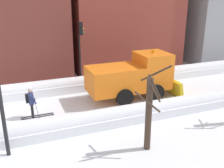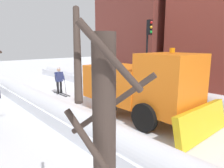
{
  "view_description": "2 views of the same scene",
  "coord_description": "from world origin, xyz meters",
  "px_view_note": "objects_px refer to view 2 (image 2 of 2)",
  "views": [
    {
      "loc": [
        14.16,
        0.57,
        6.48
      ],
      "look_at": [
        1.01,
        5.71,
        1.59
      ],
      "focal_mm": 41.32,
      "sensor_mm": 36.0,
      "label": 1
    },
    {
      "loc": [
        6.55,
        13.47,
        3.26
      ],
      "look_at": [
        -0.87,
        5.02,
        1.05
      ],
      "focal_mm": 32.85,
      "sensor_mm": 36.0,
      "label": 2
    }
  ],
  "objects_px": {
    "traffic_light_pole": "(148,43)",
    "bare_tree_mid": "(104,164)",
    "skier": "(59,79)",
    "plow_truck": "(143,85)"
  },
  "relations": [
    {
      "from": "plow_truck",
      "to": "skier",
      "type": "bearing_deg",
      "value": -83.81
    },
    {
      "from": "traffic_light_pole",
      "to": "bare_tree_mid",
      "type": "xyz_separation_m",
      "value": [
        8.86,
        6.5,
        -1.48
      ]
    },
    {
      "from": "bare_tree_mid",
      "to": "plow_truck",
      "type": "bearing_deg",
      "value": -143.83
    },
    {
      "from": "skier",
      "to": "traffic_light_pole",
      "type": "xyz_separation_m",
      "value": [
        -4.17,
        3.99,
        2.28
      ]
    },
    {
      "from": "traffic_light_pole",
      "to": "plow_truck",
      "type": "bearing_deg",
      "value": 36.41
    },
    {
      "from": "plow_truck",
      "to": "skier",
      "type": "relative_size",
      "value": 3.31
    },
    {
      "from": "skier",
      "to": "plow_truck",
      "type": "bearing_deg",
      "value": 96.19
    },
    {
      "from": "skier",
      "to": "traffic_light_pole",
      "type": "relative_size",
      "value": 0.38
    },
    {
      "from": "plow_truck",
      "to": "bare_tree_mid",
      "type": "distance_m",
      "value": 6.7
    },
    {
      "from": "traffic_light_pole",
      "to": "bare_tree_mid",
      "type": "distance_m",
      "value": 11.09
    }
  ]
}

